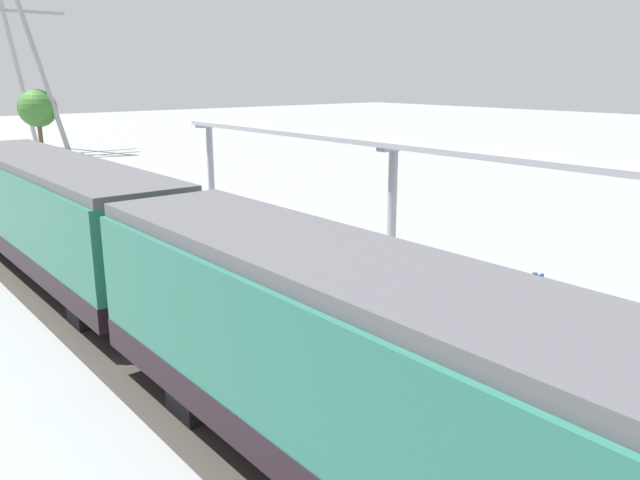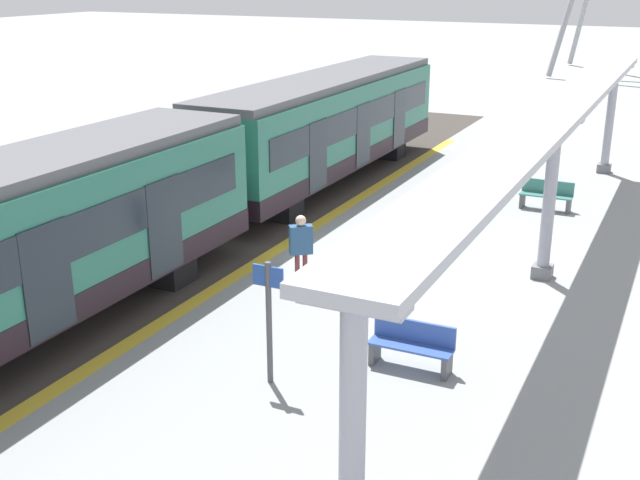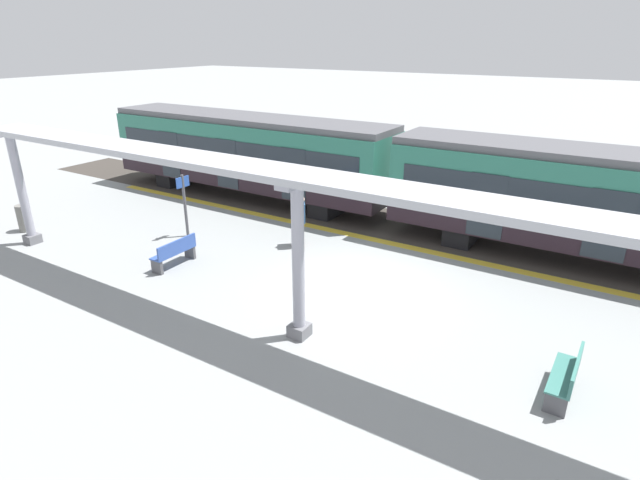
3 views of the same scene
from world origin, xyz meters
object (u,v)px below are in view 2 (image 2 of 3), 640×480
canopy_pillar_nearest (352,459)px  platform_info_sign (269,311)px  passenger_waiting_near_edge (301,244)px  bench_mid_platform (546,195)px  canopy_pillar_second (549,198)px  canopy_pillar_third (610,118)px  train_far_carriage (326,127)px  bench_near_end (412,345)px

canopy_pillar_nearest → platform_info_sign: 5.18m
canopy_pillar_nearest → passenger_waiting_near_edge: canopy_pillar_nearest is taller
bench_mid_platform → canopy_pillar_second: bearing=-80.0°
platform_info_sign → passenger_waiting_near_edge: platform_info_sign is taller
canopy_pillar_third → platform_info_sign: 18.22m
platform_info_sign → passenger_waiting_near_edge: bearing=109.8°
canopy_pillar_second → platform_info_sign: canopy_pillar_second is taller
train_far_carriage → passenger_waiting_near_edge: bearing=-67.9°
canopy_pillar_second → canopy_pillar_third: (0.00, 10.98, 0.00)m
train_far_carriage → canopy_pillar_nearest: 18.44m
bench_near_end → bench_mid_platform: (0.27, 10.95, 0.00)m
passenger_waiting_near_edge → canopy_pillar_second: bearing=33.3°
train_far_carriage → canopy_pillar_third: (8.17, 5.38, 0.07)m
bench_mid_platform → passenger_waiting_near_edge: size_ratio=0.87×
train_far_carriage → bench_near_end: 13.06m
canopy_pillar_third → bench_mid_platform: (-0.98, -5.42, -1.46)m
train_far_carriage → passenger_waiting_near_edge: 9.38m
bench_mid_platform → canopy_pillar_nearest: bearing=-86.6°
platform_info_sign → passenger_waiting_near_edge: size_ratio=1.28×
canopy_pillar_third → passenger_waiting_near_edge: bearing=-108.3°
canopy_pillar_nearest → passenger_waiting_near_edge: size_ratio=2.18×
bench_mid_platform → platform_info_sign: 12.74m
canopy_pillar_nearest → platform_info_sign: canopy_pillar_nearest is taller
canopy_pillar_second → platform_info_sign: bearing=-115.1°
train_far_carriage → canopy_pillar_third: canopy_pillar_third is taller
bench_near_end → canopy_pillar_third: bearing=85.6°
canopy_pillar_second → passenger_waiting_near_edge: bearing=-146.7°
train_far_carriage → canopy_pillar_second: 9.91m
canopy_pillar_nearest → canopy_pillar_third: (0.00, 21.91, 0.00)m
train_far_carriage → platform_info_sign: (4.92, -12.54, -0.50)m
canopy_pillar_nearest → train_far_carriage: bearing=116.3°
canopy_pillar_third → bench_near_end: bearing=-94.4°
canopy_pillar_nearest → canopy_pillar_third: size_ratio=1.00×
train_far_carriage → bench_mid_platform: size_ratio=8.78×
canopy_pillar_second → canopy_pillar_third: bearing=90.0°
canopy_pillar_nearest → platform_info_sign: size_ratio=1.71×
train_far_carriage → bench_near_end: size_ratio=8.79×
train_far_carriage → passenger_waiting_near_edge: (3.52, -8.66, -0.75)m
platform_info_sign → canopy_pillar_second: bearing=64.9°
canopy_pillar_nearest → bench_mid_platform: (-0.98, 16.49, -1.46)m
canopy_pillar_second → platform_info_sign: (-3.26, -6.94, -0.58)m
canopy_pillar_second → canopy_pillar_third: size_ratio=1.00×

